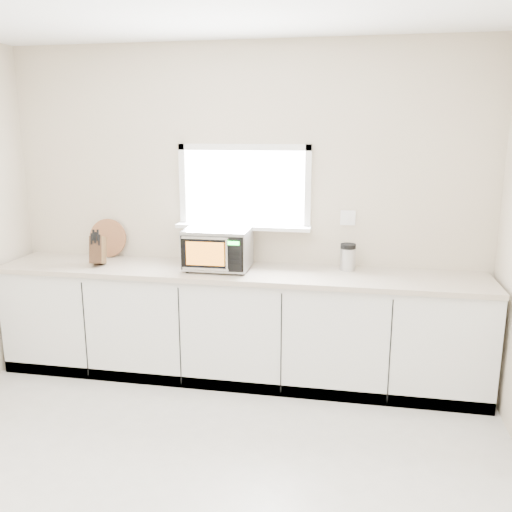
# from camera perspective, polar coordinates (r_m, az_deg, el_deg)

# --- Properties ---
(back_wall) EXTENTS (4.00, 0.17, 2.70)m
(back_wall) POSITION_cam_1_polar(r_m,az_deg,el_deg) (4.53, -1.17, 4.92)
(back_wall) COLOR beige
(back_wall) RESTS_ON ground
(cabinets) EXTENTS (3.92, 0.60, 0.88)m
(cabinets) POSITION_cam_1_polar(r_m,az_deg,el_deg) (4.48, -1.90, -7.41)
(cabinets) COLOR silver
(cabinets) RESTS_ON ground
(countertop) EXTENTS (3.92, 0.64, 0.04)m
(countertop) POSITION_cam_1_polar(r_m,az_deg,el_deg) (4.33, -1.98, -1.74)
(countertop) COLOR #B8A898
(countertop) RESTS_ON cabinets
(microwave) EXTENTS (0.52, 0.43, 0.33)m
(microwave) POSITION_cam_1_polar(r_m,az_deg,el_deg) (4.33, -4.04, 0.84)
(microwave) COLOR black
(microwave) RESTS_ON countertop
(knife_block) EXTENTS (0.14, 0.23, 0.31)m
(knife_block) POSITION_cam_1_polar(r_m,az_deg,el_deg) (4.63, -16.31, 0.65)
(knife_block) COLOR #473119
(knife_block) RESTS_ON countertop
(cutting_board) EXTENTS (0.34, 0.08, 0.33)m
(cutting_board) POSITION_cam_1_polar(r_m,az_deg,el_deg) (4.92, -15.33, 1.84)
(cutting_board) COLOR #8F6037
(cutting_board) RESTS_ON countertop
(coffee_grinder) EXTENTS (0.13, 0.13, 0.22)m
(coffee_grinder) POSITION_cam_1_polar(r_m,az_deg,el_deg) (4.36, 9.64, -0.09)
(coffee_grinder) COLOR #B0B2B7
(coffee_grinder) RESTS_ON countertop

